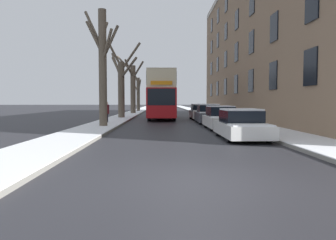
% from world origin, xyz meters
% --- Properties ---
extents(ground_plane, '(320.00, 320.00, 0.00)m').
position_xyz_m(ground_plane, '(0.00, 0.00, 0.00)').
color(ground_plane, '#28282D').
extents(sidewalk_left, '(2.49, 130.00, 0.16)m').
position_xyz_m(sidewalk_left, '(-5.06, 53.00, 0.08)').
color(sidewalk_left, gray).
rests_on(sidewalk_left, ground).
extents(sidewalk_right, '(2.49, 130.00, 0.16)m').
position_xyz_m(sidewalk_right, '(5.06, 53.00, 0.08)').
color(sidewalk_right, gray).
rests_on(sidewalk_right, ground).
extents(terrace_facade_right, '(9.10, 42.18, 15.41)m').
position_xyz_m(terrace_facade_right, '(10.80, 24.75, 7.71)').
color(terrace_facade_right, '#8C7056').
rests_on(terrace_facade_right, ground).
extents(bare_tree_left_0, '(2.53, 2.80, 7.68)m').
position_xyz_m(bare_tree_left_0, '(-4.74, 14.20, 4.12)').
color(bare_tree_left_0, brown).
rests_on(bare_tree_left_0, ground).
extents(bare_tree_left_1, '(3.41, 3.86, 7.63)m').
position_xyz_m(bare_tree_left_1, '(-4.89, 25.21, 3.47)').
color(bare_tree_left_1, brown).
rests_on(bare_tree_left_1, ground).
extents(bare_tree_left_2, '(3.95, 3.19, 7.99)m').
position_xyz_m(bare_tree_left_2, '(-4.84, 37.10, 3.70)').
color(bare_tree_left_2, brown).
rests_on(bare_tree_left_2, ground).
extents(bare_tree_left_3, '(2.39, 3.73, 7.00)m').
position_xyz_m(bare_tree_left_3, '(-4.93, 47.72, 3.22)').
color(bare_tree_left_3, brown).
rests_on(bare_tree_left_3, ground).
extents(double_decker_bus, '(2.56, 10.94, 4.49)m').
position_xyz_m(double_decker_bus, '(-0.96, 25.28, 2.54)').
color(double_decker_bus, red).
rests_on(double_decker_bus, ground).
extents(parked_car_0, '(1.90, 4.43, 1.39)m').
position_xyz_m(parked_car_0, '(2.72, 7.91, 0.64)').
color(parked_car_0, silver).
rests_on(parked_car_0, ground).
extents(parked_car_1, '(1.74, 4.54, 1.46)m').
position_xyz_m(parked_car_1, '(2.72, 13.25, 0.67)').
color(parked_car_1, silver).
rests_on(parked_car_1, ground).
extents(parked_car_2, '(1.79, 4.01, 1.54)m').
position_xyz_m(parked_car_2, '(2.72, 18.57, 0.70)').
color(parked_car_2, '#474C56').
rests_on(parked_car_2, ground).
extents(parked_car_3, '(1.73, 4.36, 1.47)m').
position_xyz_m(parked_car_3, '(2.72, 24.33, 0.68)').
color(parked_car_3, silver).
rests_on(parked_car_3, ground).
extents(oncoming_van, '(2.07, 5.64, 2.22)m').
position_xyz_m(oncoming_van, '(-1.22, 47.51, 1.21)').
color(oncoming_van, '#333842').
rests_on(oncoming_van, ground).
extents(pedestrian_left_sidewalk, '(0.37, 0.37, 1.71)m').
position_xyz_m(pedestrian_left_sidewalk, '(-5.09, 17.73, 0.94)').
color(pedestrian_left_sidewalk, black).
rests_on(pedestrian_left_sidewalk, ground).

